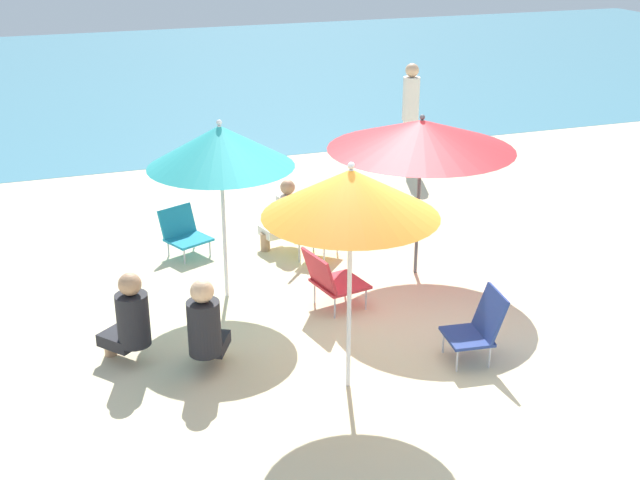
{
  "coord_description": "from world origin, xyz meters",
  "views": [
    {
      "loc": [
        -3.11,
        -6.86,
        4.08
      ],
      "look_at": [
        -0.38,
        0.97,
        0.7
      ],
      "focal_mm": 46.83,
      "sensor_mm": 36.0,
      "label": 1
    }
  ],
  "objects_px": {
    "beach_chair_b": "(479,325)",
    "person_a": "(130,320)",
    "beach_chair_a": "(331,278)",
    "person_c": "(284,214)",
    "beach_chair_d": "(310,229)",
    "beach_chair_c": "(183,232)",
    "umbrella_teal": "(220,146)",
    "umbrella_orange": "(351,193)",
    "person_b": "(206,327)",
    "person_d": "(410,115)",
    "umbrella_red": "(422,135)"
  },
  "relations": [
    {
      "from": "beach_chair_a",
      "to": "person_b",
      "type": "relative_size",
      "value": 0.71
    },
    {
      "from": "umbrella_red",
      "to": "beach_chair_b",
      "type": "xyz_separation_m",
      "value": [
        -0.31,
        -2.02,
        -1.31
      ]
    },
    {
      "from": "umbrella_orange",
      "to": "beach_chair_a",
      "type": "relative_size",
      "value": 3.13
    },
    {
      "from": "person_b",
      "to": "umbrella_red",
      "type": "bearing_deg",
      "value": -36.0
    },
    {
      "from": "beach_chair_a",
      "to": "beach_chair_b",
      "type": "height_order",
      "value": "beach_chair_b"
    },
    {
      "from": "umbrella_teal",
      "to": "beach_chair_c",
      "type": "distance_m",
      "value": 1.98
    },
    {
      "from": "umbrella_red",
      "to": "beach_chair_c",
      "type": "xyz_separation_m",
      "value": [
        -2.47,
        1.47,
        -1.38
      ]
    },
    {
      "from": "beach_chair_d",
      "to": "beach_chair_a",
      "type": "bearing_deg",
      "value": -58.64
    },
    {
      "from": "beach_chair_b",
      "to": "person_b",
      "type": "xyz_separation_m",
      "value": [
        -2.48,
        0.63,
        0.1
      ]
    },
    {
      "from": "beach_chair_b",
      "to": "beach_chair_c",
      "type": "distance_m",
      "value": 4.11
    },
    {
      "from": "umbrella_red",
      "to": "umbrella_teal",
      "type": "relative_size",
      "value": 1.05
    },
    {
      "from": "beach_chair_a",
      "to": "person_d",
      "type": "distance_m",
      "value": 5.35
    },
    {
      "from": "beach_chair_c",
      "to": "beach_chair_b",
      "type": "bearing_deg",
      "value": 7.51
    },
    {
      "from": "person_b",
      "to": "person_c",
      "type": "relative_size",
      "value": 1.1
    },
    {
      "from": "beach_chair_b",
      "to": "person_a",
      "type": "relative_size",
      "value": 0.74
    },
    {
      "from": "umbrella_red",
      "to": "umbrella_teal",
      "type": "height_order",
      "value": "umbrella_teal"
    },
    {
      "from": "umbrella_red",
      "to": "umbrella_orange",
      "type": "xyz_separation_m",
      "value": [
        -1.64,
        -2.06,
        0.17
      ]
    },
    {
      "from": "beach_chair_c",
      "to": "beach_chair_d",
      "type": "bearing_deg",
      "value": 42.96
    },
    {
      "from": "beach_chair_b",
      "to": "beach_chair_c",
      "type": "height_order",
      "value": "beach_chair_b"
    },
    {
      "from": "beach_chair_d",
      "to": "person_d",
      "type": "height_order",
      "value": "person_d"
    },
    {
      "from": "umbrella_red",
      "to": "beach_chair_b",
      "type": "relative_size",
      "value": 3.03
    },
    {
      "from": "beach_chair_b",
      "to": "beach_chair_c",
      "type": "bearing_deg",
      "value": -51.62
    },
    {
      "from": "person_c",
      "to": "umbrella_red",
      "type": "bearing_deg",
      "value": 119.27
    },
    {
      "from": "umbrella_red",
      "to": "person_a",
      "type": "xyz_separation_m",
      "value": [
        -3.43,
        -1.02,
        -1.21
      ]
    },
    {
      "from": "umbrella_orange",
      "to": "beach_chair_c",
      "type": "xyz_separation_m",
      "value": [
        -0.83,
        3.53,
        -1.55
      ]
    },
    {
      "from": "beach_chair_b",
      "to": "person_a",
      "type": "height_order",
      "value": "person_a"
    },
    {
      "from": "umbrella_red",
      "to": "beach_chair_b",
      "type": "height_order",
      "value": "umbrella_red"
    },
    {
      "from": "umbrella_teal",
      "to": "person_a",
      "type": "xyz_separation_m",
      "value": [
        -1.18,
        -1.13,
        -1.26
      ]
    },
    {
      "from": "person_c",
      "to": "person_d",
      "type": "relative_size",
      "value": 0.51
    },
    {
      "from": "beach_chair_b",
      "to": "person_a",
      "type": "xyz_separation_m",
      "value": [
        -3.12,
        1.0,
        0.1
      ]
    },
    {
      "from": "beach_chair_a",
      "to": "person_a",
      "type": "bearing_deg",
      "value": -179.59
    },
    {
      "from": "beach_chair_a",
      "to": "beach_chair_c",
      "type": "bearing_deg",
      "value": 109.21
    },
    {
      "from": "umbrella_orange",
      "to": "person_a",
      "type": "relative_size",
      "value": 2.23
    },
    {
      "from": "beach_chair_d",
      "to": "person_c",
      "type": "height_order",
      "value": "person_c"
    },
    {
      "from": "umbrella_teal",
      "to": "beach_chair_b",
      "type": "height_order",
      "value": "umbrella_teal"
    },
    {
      "from": "beach_chair_c",
      "to": "person_c",
      "type": "distance_m",
      "value": 1.27
    },
    {
      "from": "person_a",
      "to": "person_d",
      "type": "relative_size",
      "value": 0.55
    },
    {
      "from": "umbrella_orange",
      "to": "beach_chair_c",
      "type": "height_order",
      "value": "umbrella_orange"
    },
    {
      "from": "umbrella_red",
      "to": "person_b",
      "type": "xyz_separation_m",
      "value": [
        -2.79,
        -1.4,
        -1.21
      ]
    },
    {
      "from": "umbrella_teal",
      "to": "person_c",
      "type": "xyz_separation_m",
      "value": [
        1.03,
        1.18,
        -1.29
      ]
    },
    {
      "from": "beach_chair_a",
      "to": "beach_chair_d",
      "type": "xyz_separation_m",
      "value": [
        0.25,
        1.42,
        0.01
      ]
    },
    {
      "from": "beach_chair_a",
      "to": "person_c",
      "type": "relative_size",
      "value": 0.78
    },
    {
      "from": "umbrella_teal",
      "to": "beach_chair_b",
      "type": "bearing_deg",
      "value": -47.76
    },
    {
      "from": "person_b",
      "to": "person_d",
      "type": "height_order",
      "value": "person_d"
    },
    {
      "from": "beach_chair_d",
      "to": "beach_chair_c",
      "type": "bearing_deg",
      "value": -161.62
    },
    {
      "from": "umbrella_orange",
      "to": "person_c",
      "type": "relative_size",
      "value": 2.43
    },
    {
      "from": "person_b",
      "to": "person_d",
      "type": "distance_m",
      "value": 6.92
    },
    {
      "from": "umbrella_orange",
      "to": "person_d",
      "type": "xyz_separation_m",
      "value": [
        3.33,
        5.92,
        -0.96
      ]
    },
    {
      "from": "umbrella_red",
      "to": "person_c",
      "type": "height_order",
      "value": "umbrella_red"
    },
    {
      "from": "beach_chair_d",
      "to": "person_a",
      "type": "relative_size",
      "value": 0.79
    }
  ]
}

